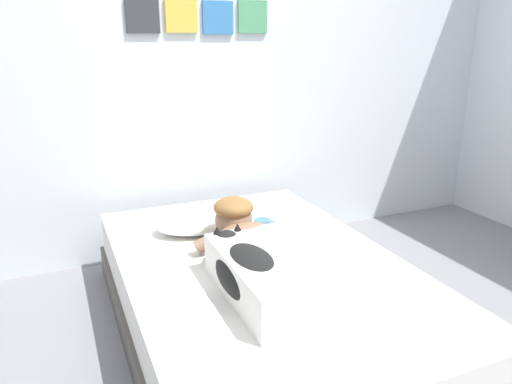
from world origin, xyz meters
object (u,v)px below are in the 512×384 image
at_px(pillow, 202,221).
at_px(person_lying, 263,257).
at_px(coffee_cup, 263,226).
at_px(bed, 262,300).
at_px(dog, 248,270).
at_px(cell_phone, 309,269).

height_order(pillow, person_lying, person_lying).
xyz_separation_m(person_lying, coffee_cup, (0.22, 0.49, -0.07)).
bearing_deg(pillow, coffee_cup, -29.00).
height_order(bed, coffee_cup, coffee_cup).
xyz_separation_m(dog, cell_phone, (0.34, 0.08, -0.10)).
distance_m(bed, dog, 0.43).
distance_m(dog, coffee_cup, 0.67).
bearing_deg(dog, person_lying, 38.68).
relative_size(pillow, coffee_cup, 4.16).
distance_m(person_lying, cell_phone, 0.25).
distance_m(pillow, dog, 0.75).
distance_m(pillow, person_lying, 0.66).
distance_m(bed, person_lying, 0.35).
bearing_deg(dog, cell_phone, 13.88).
distance_m(bed, coffee_cup, 0.44).
bearing_deg(pillow, person_lying, -83.29).
height_order(dog, cell_phone, dog).
bearing_deg(dog, pillow, 87.71).
relative_size(bed, coffee_cup, 16.26).
distance_m(person_lying, dog, 0.14).
height_order(pillow, coffee_cup, pillow).
relative_size(pillow, dog, 0.90).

